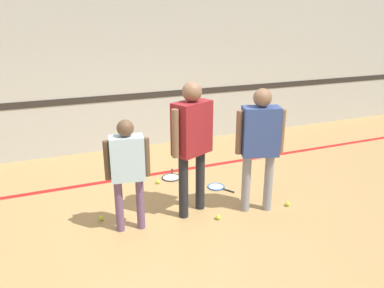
# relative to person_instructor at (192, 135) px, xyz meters

# --- Properties ---
(ground_plane) EXTENTS (16.00, 16.00, 0.00)m
(ground_plane) POSITION_rel_person_instructor_xyz_m (-0.20, -0.19, -1.08)
(ground_plane) COLOR tan
(wall_back) EXTENTS (16.00, 0.07, 3.20)m
(wall_back) POSITION_rel_person_instructor_xyz_m (-0.20, 2.94, 0.51)
(wall_back) COLOR beige
(wall_back) RESTS_ON ground_plane
(floor_stripe) EXTENTS (14.40, 0.10, 0.01)m
(floor_stripe) POSITION_rel_person_instructor_xyz_m (-0.20, 1.41, -1.08)
(floor_stripe) COLOR red
(floor_stripe) RESTS_ON ground_plane
(person_instructor) EXTENTS (0.61, 0.45, 1.75)m
(person_instructor) POSITION_rel_person_instructor_xyz_m (0.00, 0.00, 0.00)
(person_instructor) COLOR #232328
(person_instructor) RESTS_ON ground_plane
(person_student_left) EXTENTS (0.52, 0.27, 1.39)m
(person_student_left) POSITION_rel_person_instructor_xyz_m (-0.85, -0.10, -0.22)
(person_student_left) COLOR #6B4C70
(person_student_left) RESTS_ON ground_plane
(person_student_right) EXTENTS (0.60, 0.38, 1.66)m
(person_student_right) POSITION_rel_person_instructor_xyz_m (0.83, -0.27, -0.06)
(person_student_right) COLOR gray
(person_student_right) RESTS_ON ground_plane
(racket_spare_on_floor) EXTENTS (0.41, 0.53, 0.03)m
(racket_spare_on_floor) POSITION_rel_person_instructor_xyz_m (0.12, 1.17, -1.07)
(racket_spare_on_floor) COLOR #28282D
(racket_spare_on_floor) RESTS_ON ground_plane
(racket_second_spare) EXTENTS (0.36, 0.46, 0.03)m
(racket_second_spare) POSITION_rel_person_instructor_xyz_m (0.64, 0.55, -1.07)
(racket_second_spare) COLOR blue
(racket_second_spare) RESTS_ON ground_plane
(tennis_ball_near_instructor) EXTENTS (0.07, 0.07, 0.07)m
(tennis_ball_near_instructor) POSITION_rel_person_instructor_xyz_m (0.24, -0.31, -1.05)
(tennis_ball_near_instructor) COLOR #CCE038
(tennis_ball_near_instructor) RESTS_ON ground_plane
(tennis_ball_by_spare_racket) EXTENTS (0.07, 0.07, 0.07)m
(tennis_ball_by_spare_racket) POSITION_rel_person_instructor_xyz_m (-0.15, 1.04, -1.05)
(tennis_ball_by_spare_racket) COLOR #CCE038
(tennis_ball_by_spare_racket) RESTS_ON ground_plane
(tennis_ball_stray_left) EXTENTS (0.07, 0.07, 0.07)m
(tennis_ball_stray_left) POSITION_rel_person_instructor_xyz_m (-1.16, 0.24, -1.05)
(tennis_ball_stray_left) COLOR #CCE038
(tennis_ball_stray_left) RESTS_ON ground_plane
(tennis_ball_stray_right) EXTENTS (0.07, 0.07, 0.07)m
(tennis_ball_stray_right) POSITION_rel_person_instructor_xyz_m (1.29, -0.35, -1.05)
(tennis_ball_stray_right) COLOR #CCE038
(tennis_ball_stray_right) RESTS_ON ground_plane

